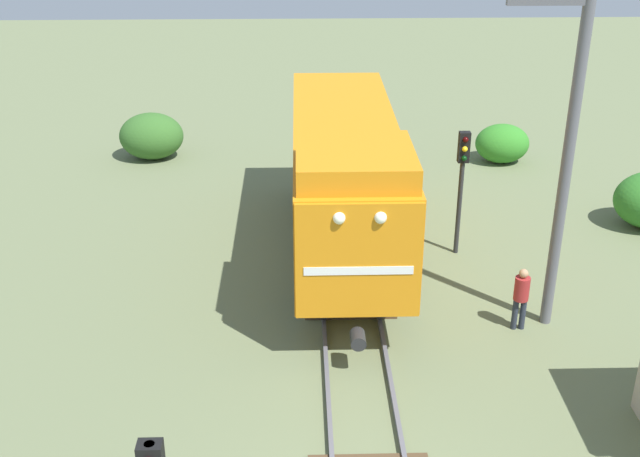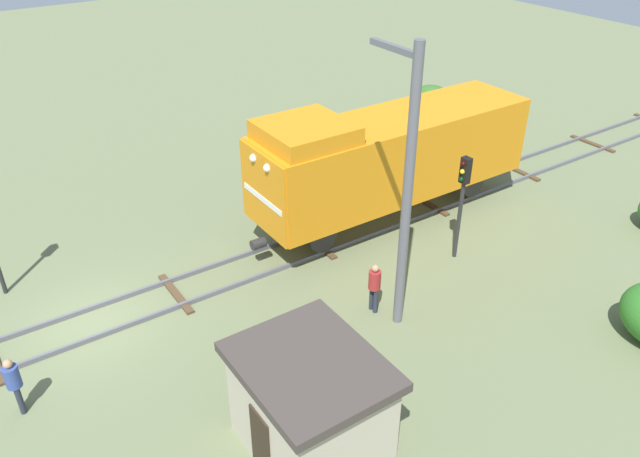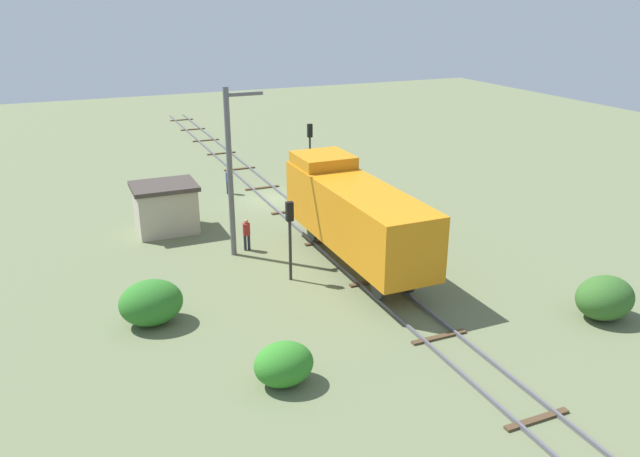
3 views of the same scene
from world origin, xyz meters
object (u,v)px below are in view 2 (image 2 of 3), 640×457
locomotive (389,154)px  worker_near_track (14,382)px  traffic_signal_mid (463,189)px  worker_by_signal (374,284)px  catenary_mast (406,189)px  relay_hut (310,406)px

locomotive → worker_near_track: locomotive is taller
traffic_signal_mid → worker_by_signal: traffic_signal_mid is taller
worker_near_track → catenary_mast: (2.54, 10.27, 3.49)m
locomotive → catenary_mast: (4.94, -3.61, 1.71)m
locomotive → worker_by_signal: (4.20, -3.92, -1.78)m
locomotive → traffic_signal_mid: bearing=6.0°
catenary_mast → locomotive: bearing=143.9°
traffic_signal_mid → relay_hut: size_ratio=1.09×
worker_near_track → relay_hut: 7.48m
locomotive → worker_near_track: bearing=-80.2°
worker_near_track → worker_by_signal: same height
locomotive → traffic_signal_mid: 3.42m
worker_near_track → traffic_signal_mid: bearing=36.5°
locomotive → worker_by_signal: bearing=-43.0°
locomotive → traffic_signal_mid: size_ratio=3.04×
locomotive → catenary_mast: bearing=-36.1°
worker_near_track → relay_hut: (5.10, 5.46, 0.40)m
worker_by_signal → catenary_mast: bearing=54.5°
worker_by_signal → catenary_mast: catenary_mast is taller
locomotive → catenary_mast: size_ratio=1.37×
traffic_signal_mid → worker_by_signal: 4.66m
relay_hut → worker_by_signal: bearing=126.2°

